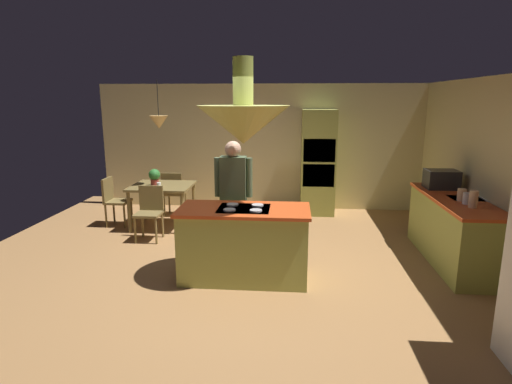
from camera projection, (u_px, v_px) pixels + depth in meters
ground at (246, 271)px, 5.57m from camera, size 8.16×8.16×0.00m
wall_back at (264, 147)px, 8.65m from camera, size 6.80×0.10×2.55m
wall_right at (498, 176)px, 5.41m from camera, size 0.10×7.20×2.55m
kitchen_island at (244, 243)px, 5.28m from camera, size 1.64×0.79×0.94m
counter_run_right at (453, 229)px, 5.82m from camera, size 0.73×2.14×0.92m
oven_tower at (318, 162)px, 8.22m from camera, size 0.66×0.62×2.05m
dining_table at (162, 190)px, 7.42m from camera, size 1.05×0.95×0.76m
person_at_island at (233, 192)px, 5.83m from camera, size 0.53×0.23×1.69m
range_hood at (243, 122)px, 4.95m from camera, size 1.10×1.10×1.00m
pendant_light_over_table at (159, 122)px, 7.16m from camera, size 0.32×0.32×0.82m
chair_facing_island at (150, 209)px, 6.78m from camera, size 0.40×0.40×0.87m
chair_by_back_wall at (173, 191)px, 8.13m from camera, size 0.40×0.40×0.87m
chair_at_corner at (114, 198)px, 7.53m from camera, size 0.40×0.40×0.87m
potted_plant_on_table at (154, 176)px, 7.29m from camera, size 0.20×0.20×0.30m
cup_on_table at (159, 185)px, 7.15m from camera, size 0.07×0.07×0.09m
canister_flour at (473, 199)px, 5.19m from camera, size 0.10×0.10×0.22m
canister_sugar at (467, 198)px, 5.37m from camera, size 0.11×0.11×0.15m
canister_tea at (462, 195)px, 5.54m from camera, size 0.11×0.11×0.16m
microwave_on_counter at (441, 179)px, 6.30m from camera, size 0.46×0.36×0.28m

